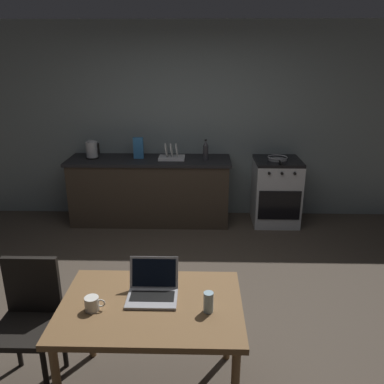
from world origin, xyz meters
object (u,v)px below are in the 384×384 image
(chair, at_px, (29,315))
(dish_rack, at_px, (172,155))
(coffee_mug, at_px, (92,304))
(cereal_box, at_px, (138,148))
(electric_kettle, at_px, (92,150))
(laptop, at_px, (153,290))
(frying_pan, at_px, (278,158))
(drinking_glass, at_px, (208,302))
(bottle, at_px, (206,150))
(stove_oven, at_px, (276,191))
(dining_table, at_px, (151,314))

(chair, relative_size, dish_rack, 2.64)
(coffee_mug, distance_m, cereal_box, 3.09)
(electric_kettle, bearing_deg, laptop, -68.45)
(frying_pan, distance_m, dish_rack, 1.39)
(drinking_glass, relative_size, dish_rack, 0.39)
(cereal_box, bearing_deg, coffee_mug, -86.72)
(electric_kettle, relative_size, bottle, 0.88)
(cereal_box, bearing_deg, bottle, -4.50)
(stove_oven, distance_m, dining_table, 3.26)
(bottle, height_order, dish_rack, bottle)
(stove_oven, distance_m, chair, 3.58)
(dish_rack, bearing_deg, electric_kettle, -180.00)
(bottle, relative_size, frying_pan, 0.63)
(electric_kettle, bearing_deg, frying_pan, -0.66)
(coffee_mug, bearing_deg, chair, 158.39)
(electric_kettle, xyz_separation_m, dish_rack, (1.06, 0.00, -0.07))
(stove_oven, relative_size, drinking_glass, 6.77)
(bottle, distance_m, drinking_glass, 3.01)
(chair, bearing_deg, bottle, 71.76)
(dining_table, relative_size, chair, 1.27)
(stove_oven, height_order, dining_table, stove_oven)
(chair, relative_size, bottle, 3.29)
(frying_pan, xyz_separation_m, dish_rack, (-1.39, 0.03, 0.02))
(bottle, relative_size, coffee_mug, 2.16)
(frying_pan, relative_size, coffee_mug, 3.43)
(chair, xyz_separation_m, frying_pan, (2.16, 2.82, 0.39))
(electric_kettle, distance_m, frying_pan, 2.45)
(dish_rack, bearing_deg, laptop, -88.32)
(bottle, xyz_separation_m, cereal_box, (-0.89, 0.07, 0.01))
(drinking_glass, bearing_deg, frying_pan, 72.48)
(electric_kettle, relative_size, drinking_glass, 1.84)
(dining_table, bearing_deg, coffee_mug, -168.40)
(coffee_mug, height_order, drinking_glass, drinking_glass)
(dining_table, relative_size, laptop, 3.58)
(coffee_mug, bearing_deg, dining_table, 11.60)
(electric_kettle, height_order, frying_pan, electric_kettle)
(laptop, distance_m, coffee_mug, 0.38)
(laptop, height_order, cereal_box, cereal_box)
(chair, height_order, laptop, laptop)
(frying_pan, bearing_deg, dish_rack, 178.85)
(chair, relative_size, coffee_mug, 7.11)
(dining_table, relative_size, dish_rack, 3.37)
(frying_pan, distance_m, coffee_mug, 3.45)
(electric_kettle, bearing_deg, dish_rack, 0.00)
(stove_oven, bearing_deg, bottle, -177.16)
(coffee_mug, bearing_deg, bottle, 76.59)
(chair, bearing_deg, frying_pan, 57.78)
(stove_oven, height_order, frying_pan, frying_pan)
(laptop, relative_size, frying_pan, 0.74)
(laptop, distance_m, frying_pan, 3.15)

